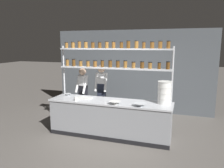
% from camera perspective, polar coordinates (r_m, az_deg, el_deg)
% --- Properties ---
extents(ground_plane, '(40.00, 40.00, 0.00)m').
position_cam_1_polar(ground_plane, '(5.84, -0.57, -13.19)').
color(ground_plane, '#5B5651').
extents(back_wall, '(5.53, 0.12, 2.82)m').
position_cam_1_polar(back_wall, '(7.70, 5.14, 3.42)').
color(back_wall, '#4C5156').
rests_on(back_wall, ground_plane).
extents(prep_counter, '(3.13, 0.76, 0.92)m').
position_cam_1_polar(prep_counter, '(5.67, -0.59, -8.93)').
color(prep_counter, gray).
rests_on(prep_counter, ground_plane).
extents(spice_shelf_unit, '(3.01, 0.28, 2.43)m').
position_cam_1_polar(spice_shelf_unit, '(5.68, 0.50, 6.44)').
color(spice_shelf_unit, '#B7BABF').
rests_on(spice_shelf_unit, ground_plane).
extents(chef_left, '(0.42, 0.35, 1.66)m').
position_cam_1_polar(chef_left, '(6.48, -7.61, -2.02)').
color(chef_left, black).
rests_on(chef_left, ground_plane).
extents(chef_center, '(0.38, 0.31, 1.74)m').
position_cam_1_polar(chef_center, '(6.44, -2.76, -1.49)').
color(chef_center, black).
rests_on(chef_center, ground_plane).
extents(container_stack, '(0.33, 0.33, 0.55)m').
position_cam_1_polar(container_stack, '(5.37, 13.55, -2.18)').
color(container_stack, white).
rests_on(container_stack, prep_counter).
extents(cutting_board, '(0.40, 0.26, 0.02)m').
position_cam_1_polar(cutting_board, '(5.83, -7.28, -3.63)').
color(cutting_board, silver).
rests_on(cutting_board, prep_counter).
extents(prep_bowl_near_left, '(0.29, 0.29, 0.08)m').
position_cam_1_polar(prep_bowl_near_left, '(5.08, 7.37, -5.41)').
color(prep_bowl_near_left, silver).
rests_on(prep_bowl_near_left, prep_counter).
extents(prep_bowl_center_front, '(0.18, 0.18, 0.05)m').
position_cam_1_polar(prep_bowl_center_front, '(6.26, -11.46, -2.68)').
color(prep_bowl_center_front, silver).
rests_on(prep_bowl_center_front, prep_counter).
extents(prep_bowl_center_back, '(0.28, 0.28, 0.08)m').
position_cam_1_polar(prep_bowl_center_back, '(5.22, 0.81, -4.91)').
color(prep_bowl_center_back, silver).
rests_on(prep_bowl_center_back, prep_counter).
extents(serving_cup_front, '(0.08, 0.08, 0.10)m').
position_cam_1_polar(serving_cup_front, '(5.61, -9.41, -3.87)').
color(serving_cup_front, silver).
rests_on(serving_cup_front, prep_counter).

